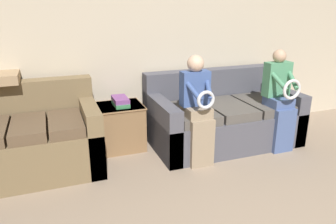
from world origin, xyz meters
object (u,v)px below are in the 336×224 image
Objects in this scene: child_left_seated at (198,106)px; side_shelf at (121,126)px; child_right_seated at (280,97)px; couch_main at (221,118)px; couch_side at (31,141)px; book_stack at (120,101)px.

side_shelf is (-0.72, 0.65, -0.37)m from child_left_seated.
child_left_seated is 0.99× the size of child_right_seated.
couch_side is (-2.26, 0.00, 0.02)m from couch_main.
book_stack is (-1.78, 0.65, -0.05)m from child_right_seated.
child_left_seated is at bearing -42.15° from side_shelf.
side_shelf is (-1.25, 0.23, -0.03)m from couch_main.
couch_main is at bearing -10.37° from book_stack.
couch_main is 1.31× the size of couch_side.
child_right_seated is 2.18× the size of side_shelf.
child_left_seated reaches higher than couch_side.
child_left_seated reaches higher than book_stack.
child_left_seated reaches higher than side_shelf.
side_shelf is at bearing 156.34° from book_stack.
couch_side reaches higher than couch_main.
book_stack is at bearing 159.95° from child_right_seated.
child_left_seated is 3.75× the size of book_stack.
child_left_seated is at bearing -142.04° from couch_main.
child_right_seated is 1.90m from book_stack.
couch_main reaches higher than side_shelf.
child_right_seated is at bearing -0.20° from child_left_seated.
book_stack is (-1.24, 0.23, 0.29)m from couch_main.
child_left_seated is 0.96m from book_stack.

